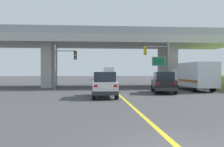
{
  "coord_description": "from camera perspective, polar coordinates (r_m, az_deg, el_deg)",
  "views": [
    {
      "loc": [
        -2.29,
        -5.85,
        2.04
      ],
      "look_at": [
        -0.16,
        20.76,
        1.84
      ],
      "focal_mm": 38.58,
      "sensor_mm": 36.0,
      "label": 1
    }
  ],
  "objects": [
    {
      "name": "ground",
      "position": [
        33.08,
        -0.59,
        -3.09
      ],
      "size": [
        160.0,
        160.0,
        0.0
      ],
      "primitive_type": "plane",
      "color": "#424244"
    },
    {
      "name": "lane_divider_stripe",
      "position": [
        18.3,
        2.66,
        -5.95
      ],
      "size": [
        0.2,
        24.38,
        0.01
      ],
      "primitive_type": "cube",
      "color": "yellow",
      "rests_on": "ground"
    },
    {
      "name": "highway_sign",
      "position": [
        30.79,
        10.93,
        2.17
      ],
      "size": [
        1.64,
        0.17,
        4.07
      ],
      "color": "slate",
      "rests_on": "ground"
    },
    {
      "name": "overpass_bridge",
      "position": [
        33.2,
        -0.59,
        6.42
      ],
      "size": [
        34.35,
        8.67,
        7.51
      ],
      "color": "#B7B5AD",
      "rests_on": "ground"
    },
    {
      "name": "semi_truck_distant",
      "position": [
        61.74,
        -0.83,
        0.05
      ],
      "size": [
        2.33,
        7.13,
        3.06
      ],
      "color": "red",
      "rests_on": "ground"
    },
    {
      "name": "suv_lead",
      "position": [
        19.27,
        -1.89,
        -2.61
      ],
      "size": [
        1.92,
        4.82,
        2.02
      ],
      "color": "silver",
      "rests_on": "ground"
    },
    {
      "name": "traffic_signal_farside",
      "position": [
        27.14,
        -11.62,
        2.78
      ],
      "size": [
        2.49,
        0.36,
        5.03
      ],
      "color": "slate",
      "rests_on": "ground"
    },
    {
      "name": "suv_crossing",
      "position": [
        23.45,
        12.04,
        -2.08
      ],
      "size": [
        2.52,
        4.76,
        2.02
      ],
      "rotation": [
        0.0,
        0.0,
        -0.15
      ],
      "color": "black",
      "rests_on": "ground"
    },
    {
      "name": "traffic_signal_nearside",
      "position": [
        28.51,
        11.31,
        3.48
      ],
      "size": [
        2.96,
        0.36,
        5.61
      ],
      "color": "slate",
      "rests_on": "ground"
    },
    {
      "name": "box_truck",
      "position": [
        27.65,
        18.95,
        -0.51
      ],
      "size": [
        2.33,
        7.36,
        3.0
      ],
      "color": "silver",
      "rests_on": "ground"
    }
  ]
}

